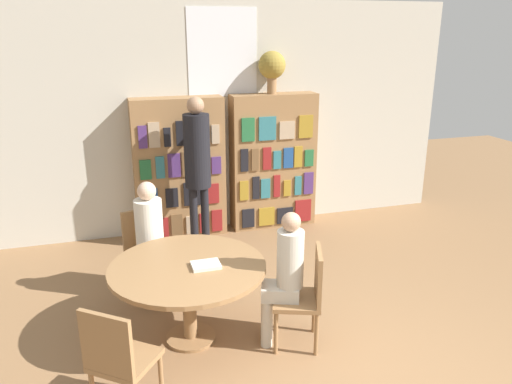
# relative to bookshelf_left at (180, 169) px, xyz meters

# --- Properties ---
(wall_back) EXTENTS (6.40, 0.07, 3.00)m
(wall_back) POSITION_rel_bookshelf_left_xyz_m (0.64, 0.19, 0.59)
(wall_back) COLOR beige
(wall_back) RESTS_ON ground_plane
(bookshelf_left) EXTENTS (1.16, 0.34, 1.83)m
(bookshelf_left) POSITION_rel_bookshelf_left_xyz_m (0.00, 0.00, 0.00)
(bookshelf_left) COLOR olive
(bookshelf_left) RESTS_ON ground_plane
(bookshelf_right) EXTENTS (1.16, 0.34, 1.83)m
(bookshelf_right) POSITION_rel_bookshelf_left_xyz_m (1.28, -0.00, -0.00)
(bookshelf_right) COLOR olive
(bookshelf_right) RESTS_ON ground_plane
(flower_vase) EXTENTS (0.35, 0.35, 0.54)m
(flower_vase) POSITION_rel_bookshelf_left_xyz_m (1.25, 0.00, 1.27)
(flower_vase) COLOR #997047
(flower_vase) RESTS_ON bookshelf_right
(reading_table) EXTENTS (1.34, 1.34, 0.73)m
(reading_table) POSITION_rel_bookshelf_left_xyz_m (-0.30, -2.41, -0.29)
(reading_table) COLOR olive
(reading_table) RESTS_ON ground_plane
(chair_near_camera) EXTENTS (0.56, 0.56, 0.89)m
(chair_near_camera) POSITION_rel_bookshelf_left_xyz_m (-0.93, -3.20, -0.42)
(chair_near_camera) COLOR olive
(chair_near_camera) RESTS_ON ground_plane
(chair_left_side) EXTENTS (0.49, 0.49, 0.89)m
(chair_left_side) POSITION_rel_bookshelf_left_xyz_m (-0.58, -1.44, -0.42)
(chair_left_side) COLOR olive
(chair_left_side) RESTS_ON ground_plane
(chair_far_side) EXTENTS (0.51, 0.51, 0.89)m
(chair_far_side) POSITION_rel_bookshelf_left_xyz_m (0.64, -2.75, -0.42)
(chair_far_side) COLOR olive
(chair_far_side) RESTS_ON ground_plane
(seated_reader_left) EXTENTS (0.35, 0.40, 1.24)m
(seated_reader_left) POSITION_rel_bookshelf_left_xyz_m (-0.53, -1.61, -0.20)
(seated_reader_left) COLOR silver
(seated_reader_left) RESTS_ON ground_plane
(seated_reader_right) EXTENTS (0.38, 0.32, 1.22)m
(seated_reader_right) POSITION_rel_bookshelf_left_xyz_m (0.47, -2.69, -0.24)
(seated_reader_right) COLOR beige
(seated_reader_right) RESTS_ON ground_plane
(librarian_standing) EXTENTS (0.31, 0.58, 1.90)m
(librarian_standing) POSITION_rel_bookshelf_left_xyz_m (0.15, -0.50, 0.26)
(librarian_standing) COLOR black
(librarian_standing) RESTS_ON ground_plane
(open_book_on_table) EXTENTS (0.24, 0.18, 0.03)m
(open_book_on_table) POSITION_rel_bookshelf_left_xyz_m (-0.16, -2.48, -0.17)
(open_book_on_table) COLOR silver
(open_book_on_table) RESTS_ON reading_table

